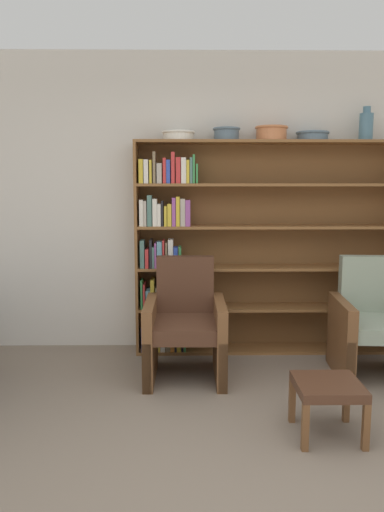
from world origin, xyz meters
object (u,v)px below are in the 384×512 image
(bowl_copper, at_px, (178,135))
(armchair_leather, at_px, (185,326))
(vase_tall, at_px, (366,126))
(armchair_cushioned, at_px, (374,325))
(bookshelf, at_px, (243,249))
(footstool, at_px, (328,391))
(bowl_sage, at_px, (271,133))
(bowl_stoneware, at_px, (312,135))
(bowl_olive, at_px, (226,133))

(bowl_copper, xyz_separation_m, armchair_leather, (0.06, -0.60, -1.57))
(vase_tall, height_order, armchair_cushioned, vase_tall)
(bookshelf, bearing_deg, footstool, -77.84)
(bookshelf, distance_m, vase_tall, 1.55)
(bowl_sage, distance_m, vase_tall, 0.85)
(bowl_sage, relative_size, armchair_leather, 0.31)
(bookshelf, relative_size, bowl_sage, 8.36)
(bowl_stoneware, bearing_deg, bowl_sage, -180.00)
(bowl_stoneware, bearing_deg, bowl_olive, -180.00)
(bowl_sage, bearing_deg, bowl_olive, 180.00)
(footstool, bearing_deg, armchair_leather, 131.06)
(armchair_cushioned, bearing_deg, footstool, 60.50)
(bowl_stoneware, bearing_deg, bowl_copper, -180.00)
(vase_tall, bearing_deg, bookshelf, 179.02)
(bowl_olive, bearing_deg, bowl_sage, 0.00)
(bookshelf, bearing_deg, vase_tall, -0.98)
(bowl_copper, height_order, bowl_olive, bowl_olive)
(bowl_copper, bearing_deg, bowl_stoneware, 0.00)
(bowl_sage, distance_m, armchair_cushioned, 1.87)
(bowl_copper, distance_m, footstool, 2.52)
(armchair_leather, xyz_separation_m, footstool, (0.88, -1.02, -0.12))
(bowl_stoneware, xyz_separation_m, vase_tall, (0.48, -0.00, 0.08))
(bowl_copper, xyz_separation_m, bowl_stoneware, (1.19, 0.00, -0.00))
(bowl_stoneware, bearing_deg, vase_tall, -0.00)
(bookshelf, relative_size, armchair_leather, 2.56)
(bowl_olive, relative_size, vase_tall, 0.83)
(footstool, bearing_deg, bowl_copper, 120.25)
(armchair_leather, relative_size, armchair_cushioned, 1.00)
(bowl_copper, relative_size, footstool, 0.73)
(bowl_copper, distance_m, vase_tall, 1.67)
(bowl_stoneware, distance_m, vase_tall, 0.48)
(bowl_sage, bearing_deg, bowl_stoneware, 0.00)
(bowl_copper, height_order, vase_tall, vase_tall)
(bowl_stoneware, height_order, armchair_cushioned, bowl_stoneware)
(bookshelf, relative_size, armchair_cushioned, 2.56)
(bowl_sage, xyz_separation_m, armchair_leather, (-0.77, -0.60, -1.60))
(armchair_leather, height_order, armchair_cushioned, same)
(footstool, bearing_deg, vase_tall, 65.59)
(bookshelf, distance_m, footstool, 1.80)
(armchair_leather, bearing_deg, bowl_stoneware, -151.93)
(bowl_copper, height_order, armchair_leather, bowl_copper)
(vase_tall, bearing_deg, armchair_leather, -159.73)
(vase_tall, distance_m, footstool, 2.51)
(armchair_cushioned, height_order, footstool, armchair_cushioned)
(armchair_leather, bearing_deg, bowl_olive, -121.47)
(armchair_leather, bearing_deg, bowl_copper, -84.27)
(bowl_copper, height_order, armchair_cushioned, bowl_copper)
(bowl_olive, distance_m, bowl_stoneware, 0.77)
(bookshelf, bearing_deg, armchair_leather, -130.92)
(bowl_stoneware, bearing_deg, footstool, -98.99)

